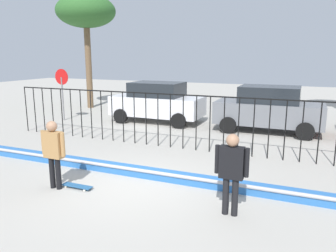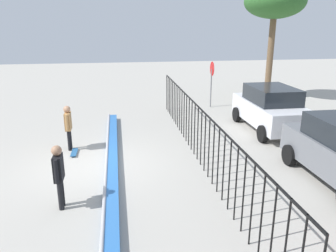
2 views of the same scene
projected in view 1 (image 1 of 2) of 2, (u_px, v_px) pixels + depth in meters
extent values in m
plane|color=#ADA89E|center=(134.00, 184.00, 8.22)|extent=(60.00, 60.00, 0.00)
cube|color=#2D6BB7|center=(145.00, 172.00, 8.73)|extent=(11.00, 0.36, 0.22)
cylinder|color=#B2B2B7|center=(142.00, 171.00, 8.54)|extent=(11.00, 0.09, 0.09)
cylinder|color=black|center=(26.00, 109.00, 13.81)|extent=(0.04, 0.04, 1.87)
cylinder|color=black|center=(35.00, 110.00, 13.63)|extent=(0.04, 0.04, 1.87)
cylinder|color=black|center=(44.00, 110.00, 13.46)|extent=(0.04, 0.04, 1.87)
cylinder|color=black|center=(53.00, 111.00, 13.28)|extent=(0.04, 0.04, 1.87)
cylinder|color=black|center=(62.00, 112.00, 13.10)|extent=(0.04, 0.04, 1.87)
cylinder|color=black|center=(71.00, 113.00, 12.92)|extent=(0.04, 0.04, 1.87)
cylinder|color=black|center=(81.00, 114.00, 12.75)|extent=(0.04, 0.04, 1.87)
cylinder|color=black|center=(91.00, 114.00, 12.57)|extent=(0.04, 0.04, 1.87)
cylinder|color=black|center=(102.00, 115.00, 12.39)|extent=(0.04, 0.04, 1.87)
cylinder|color=black|center=(112.00, 116.00, 12.21)|extent=(0.04, 0.04, 1.87)
cylinder|color=black|center=(123.00, 117.00, 12.03)|extent=(0.04, 0.04, 1.87)
cylinder|color=black|center=(134.00, 118.00, 11.86)|extent=(0.04, 0.04, 1.87)
cylinder|color=black|center=(146.00, 119.00, 11.68)|extent=(0.04, 0.04, 1.87)
cylinder|color=black|center=(158.00, 120.00, 11.50)|extent=(0.04, 0.04, 1.87)
cylinder|color=black|center=(170.00, 121.00, 11.32)|extent=(0.04, 0.04, 1.87)
cylinder|color=black|center=(183.00, 122.00, 11.15)|extent=(0.04, 0.04, 1.87)
cylinder|color=black|center=(196.00, 123.00, 10.97)|extent=(0.04, 0.04, 1.87)
cylinder|color=black|center=(210.00, 124.00, 10.79)|extent=(0.04, 0.04, 1.87)
cylinder|color=black|center=(224.00, 125.00, 10.61)|extent=(0.04, 0.04, 1.87)
cylinder|color=black|center=(238.00, 127.00, 10.43)|extent=(0.04, 0.04, 1.87)
cylinder|color=black|center=(253.00, 128.00, 10.26)|extent=(0.04, 0.04, 1.87)
cylinder|color=black|center=(269.00, 129.00, 10.08)|extent=(0.04, 0.04, 1.87)
cylinder|color=black|center=(285.00, 130.00, 9.90)|extent=(0.04, 0.04, 1.87)
cylinder|color=black|center=(302.00, 132.00, 9.72)|extent=(0.04, 0.04, 1.87)
cylinder|color=black|center=(319.00, 133.00, 9.55)|extent=(0.04, 0.04, 1.87)
cube|color=black|center=(183.00, 95.00, 10.95)|extent=(14.00, 0.04, 0.04)
cylinder|color=black|center=(52.00, 173.00, 7.93)|extent=(0.13, 0.13, 0.77)
cylinder|color=black|center=(58.00, 174.00, 7.86)|extent=(0.13, 0.13, 0.77)
cube|color=#A87A47|center=(53.00, 145.00, 7.75)|extent=(0.47, 0.20, 0.64)
sphere|color=#A87A5B|center=(52.00, 126.00, 7.66)|extent=(0.25, 0.25, 0.25)
cylinder|color=#A87A47|center=(44.00, 142.00, 7.85)|extent=(0.10, 0.10, 0.57)
cylinder|color=#A87A47|center=(63.00, 145.00, 7.63)|extent=(0.10, 0.10, 0.57)
cube|color=#26598C|center=(77.00, 186.00, 7.96)|extent=(0.80, 0.20, 0.02)
cylinder|color=silver|center=(88.00, 188.00, 7.93)|extent=(0.05, 0.03, 0.05)
cylinder|color=silver|center=(84.00, 190.00, 7.80)|extent=(0.05, 0.03, 0.05)
cylinder|color=silver|center=(70.00, 184.00, 8.14)|extent=(0.05, 0.03, 0.05)
cylinder|color=silver|center=(66.00, 187.00, 8.00)|extent=(0.05, 0.03, 0.05)
cylinder|color=black|center=(226.00, 196.00, 6.62)|extent=(0.13, 0.13, 0.78)
cylinder|color=black|center=(235.00, 197.00, 6.55)|extent=(0.13, 0.13, 0.78)
cube|color=black|center=(232.00, 162.00, 6.43)|extent=(0.47, 0.20, 0.64)
sphere|color=#A87A5B|center=(233.00, 140.00, 6.34)|extent=(0.25, 0.25, 0.25)
cylinder|color=black|center=(217.00, 159.00, 6.54)|extent=(0.10, 0.10, 0.57)
cylinder|color=black|center=(247.00, 163.00, 6.32)|extent=(0.10, 0.10, 0.57)
cube|color=silver|center=(157.00, 106.00, 15.72)|extent=(4.30, 1.90, 0.90)
cube|color=#1E2328|center=(157.00, 89.00, 15.56)|extent=(2.37, 1.71, 0.66)
cylinder|color=black|center=(193.00, 114.00, 16.12)|extent=(0.68, 0.22, 0.68)
cylinder|color=black|center=(179.00, 121.00, 14.41)|extent=(0.68, 0.22, 0.68)
cylinder|color=black|center=(140.00, 110.00, 17.23)|extent=(0.68, 0.22, 0.68)
cylinder|color=black|center=(121.00, 116.00, 15.52)|extent=(0.68, 0.22, 0.68)
cube|color=slate|center=(268.00, 113.00, 13.73)|extent=(4.30, 1.90, 0.90)
cube|color=#1E2328|center=(270.00, 94.00, 13.57)|extent=(2.37, 1.71, 0.66)
cylinder|color=black|center=(306.00, 122.00, 14.12)|extent=(0.68, 0.22, 0.68)
cylinder|color=black|center=(305.00, 131.00, 12.41)|extent=(0.68, 0.22, 0.68)
cylinder|color=black|center=(237.00, 117.00, 15.24)|extent=(0.68, 0.22, 0.68)
cylinder|color=black|center=(228.00, 125.00, 13.53)|extent=(0.68, 0.22, 0.68)
cylinder|color=slate|center=(63.00, 99.00, 16.09)|extent=(0.07, 0.07, 2.10)
cylinder|color=red|center=(62.00, 77.00, 15.89)|extent=(0.76, 0.02, 0.76)
cylinder|color=brown|center=(89.00, 69.00, 19.76)|extent=(0.36, 0.36, 4.69)
ellipsoid|color=#2D6028|center=(86.00, 11.00, 19.07)|extent=(3.42, 3.42, 1.88)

